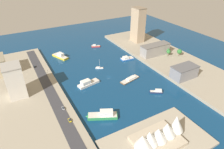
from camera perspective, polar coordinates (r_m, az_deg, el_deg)
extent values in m
plane|color=navy|center=(233.54, -0.94, -0.69)|extent=(440.00, 440.00, 0.00)
cube|color=#9E937F|center=(282.44, 15.70, 4.35)|extent=(70.00, 240.00, 3.20)
cube|color=#9E937F|center=(212.94, -23.35, -6.55)|extent=(70.00, 240.00, 3.20)
cube|color=#A89E89|center=(161.90, 12.74, -18.53)|extent=(80.61, 47.14, 2.00)
cube|color=#38383D|center=(213.53, -17.33, -4.57)|extent=(10.38, 228.00, 0.15)
cube|color=yellow|center=(287.74, -14.61, 4.96)|extent=(17.16, 26.86, 2.72)
cone|color=yellow|center=(297.95, -16.27, 5.62)|extent=(3.21, 3.21, 2.45)
cube|color=white|center=(285.19, -14.53, 5.56)|extent=(8.68, 10.78, 4.66)
cube|color=beige|center=(287.16, -14.64, 5.21)|extent=(16.47, 25.78, 0.10)
cube|color=#2D8C4C|center=(178.07, -2.73, -11.79)|extent=(26.65, 18.47, 2.95)
cone|color=#2D8C4C|center=(178.74, -7.23, -11.86)|extent=(3.56, 3.56, 2.66)
cube|color=white|center=(175.61, -1.60, -10.88)|extent=(12.72, 10.26, 4.37)
cube|color=beige|center=(177.04, -2.74, -11.43)|extent=(25.58, 17.73, 0.10)
cube|color=silver|center=(220.51, -6.70, -2.63)|extent=(25.26, 11.81, 2.51)
cone|color=silver|center=(226.36, -4.00, -1.51)|extent=(2.61, 2.61, 2.26)
cube|color=white|center=(217.11, -7.56, -2.21)|extent=(11.04, 7.91, 4.23)
cube|color=beige|center=(219.80, -6.72, -2.34)|extent=(24.25, 11.34, 0.10)
cube|color=white|center=(251.62, -3.65, 1.86)|extent=(9.86, 7.01, 1.02)
cone|color=white|center=(251.46, -2.49, 1.88)|extent=(1.24, 1.24, 0.92)
cube|color=white|center=(251.14, -4.04, 2.08)|extent=(4.43, 3.52, 1.25)
cube|color=beige|center=(251.35, -3.65, 1.97)|extent=(9.47, 6.72, 0.10)
cylinder|color=silver|center=(248.67, -3.59, 3.12)|extent=(0.24, 0.24, 11.39)
cube|color=brown|center=(228.11, 5.14, -1.47)|extent=(26.08, 12.63, 1.27)
cone|color=brown|center=(220.12, 2.84, -2.69)|extent=(1.38, 1.38, 1.14)
cube|color=white|center=(228.61, 5.48, -1.00)|extent=(12.58, 7.55, 1.51)
cube|color=beige|center=(227.75, 5.15, -1.32)|extent=(25.04, 12.13, 0.10)
cube|color=red|center=(314.50, -4.68, 8.05)|extent=(13.65, 9.04, 1.99)
cone|color=red|center=(314.66, -3.38, 8.12)|extent=(2.36, 2.36, 1.80)
cube|color=white|center=(313.72, -5.11, 8.37)|extent=(5.71, 4.94, 2.03)
cube|color=beige|center=(314.10, -4.69, 8.23)|extent=(13.10, 8.68, 0.10)
cube|color=#1E284C|center=(211.70, 12.51, -4.92)|extent=(12.56, 9.83, 1.78)
cone|color=#1E284C|center=(210.66, 10.69, -4.89)|extent=(2.22, 2.22, 1.61)
cube|color=white|center=(210.84, 13.16, -4.45)|extent=(6.88, 5.72, 2.57)
cube|color=beige|center=(211.16, 12.54, -4.72)|extent=(12.05, 9.43, 0.10)
cube|color=blue|center=(274.93, 4.37, 4.53)|extent=(18.42, 9.54, 1.53)
cone|color=blue|center=(279.25, 6.05, 4.88)|extent=(1.47, 1.47, 1.38)
cube|color=white|center=(272.91, 3.94, 4.84)|extent=(7.13, 6.88, 2.73)
cube|color=beige|center=(274.57, 4.38, 4.69)|extent=(17.68, 9.16, 0.10)
cube|color=tan|center=(322.37, 7.45, 13.82)|extent=(14.52, 19.74, 52.22)
cube|color=#7C6B55|center=(315.80, 7.78, 18.42)|extent=(15.10, 20.53, 0.80)
cube|color=silver|center=(211.33, -26.05, -1.72)|extent=(15.87, 19.09, 32.20)
cube|color=#9D9992|center=(203.84, -27.09, 2.20)|extent=(16.50, 19.85, 0.80)
cube|color=gray|center=(284.06, 12.20, 6.93)|extent=(40.87, 14.05, 14.26)
cube|color=slate|center=(281.19, 12.37, 8.33)|extent=(42.50, 14.61, 0.80)
cube|color=gray|center=(237.73, 19.94, 0.64)|extent=(28.50, 16.00, 13.23)
cube|color=#59595C|center=(234.51, 20.24, 2.12)|extent=(29.64, 16.64, 0.80)
cylinder|color=black|center=(263.86, -21.08, 1.94)|extent=(0.28, 0.65, 0.64)
cylinder|color=black|center=(263.79, -21.41, 1.87)|extent=(0.28, 0.65, 0.64)
cylinder|color=black|center=(266.73, -21.18, 2.24)|extent=(0.28, 0.65, 0.64)
cylinder|color=black|center=(266.66, -21.50, 2.16)|extent=(0.28, 0.65, 0.64)
cube|color=black|center=(265.12, -21.30, 2.11)|extent=(1.95, 4.65, 0.82)
cube|color=#262D38|center=(265.01, -21.34, 2.27)|extent=(1.65, 2.63, 0.60)
cylinder|color=black|center=(175.19, -12.47, -12.56)|extent=(0.27, 0.65, 0.64)
cylinder|color=black|center=(175.49, -11.96, -12.39)|extent=(0.27, 0.65, 0.64)
cylinder|color=black|center=(172.89, -12.09, -13.21)|extent=(0.27, 0.65, 0.64)
cylinder|color=black|center=(173.20, -11.58, -13.04)|extent=(0.27, 0.65, 0.64)
cube|color=yellow|center=(173.99, -12.04, -12.73)|extent=(1.97, 4.66, 0.78)
cube|color=#262D38|center=(173.39, -12.03, -12.62)|extent=(1.69, 2.63, 0.50)
cylinder|color=black|center=(188.12, -14.20, -9.28)|extent=(0.25, 0.64, 0.64)
cylinder|color=black|center=(188.39, -13.69, -9.14)|extent=(0.25, 0.64, 0.64)
cylinder|color=black|center=(185.80, -13.92, -9.83)|extent=(0.25, 0.64, 0.64)
cylinder|color=black|center=(186.07, -13.41, -9.68)|extent=(0.25, 0.64, 0.64)
cube|color=#B7B7BC|center=(186.90, -13.82, -9.41)|extent=(1.95, 4.37, 0.80)
cube|color=#262D38|center=(186.34, -13.82, -9.30)|extent=(1.71, 2.45, 0.46)
cylinder|color=black|center=(241.91, -17.96, 0.50)|extent=(0.18, 0.18, 5.50)
cube|color=black|center=(240.37, -18.09, 1.17)|extent=(0.36, 0.36, 1.00)
sphere|color=red|center=(240.20, -18.10, 1.24)|extent=(0.24, 0.24, 0.24)
sphere|color=yellow|center=(240.37, -18.09, 1.17)|extent=(0.24, 0.24, 0.24)
sphere|color=green|center=(240.53, -18.07, 1.10)|extent=(0.24, 0.24, 0.24)
cube|color=#BCAD93|center=(160.04, 12.85, -17.94)|extent=(35.79, 26.57, 3.00)
cone|color=white|center=(163.08, 18.01, -13.11)|extent=(12.80, 10.60, 16.90)
cone|color=white|center=(159.04, 15.57, -14.81)|extent=(13.93, 12.02, 14.07)
cone|color=white|center=(155.04, 13.15, -16.26)|extent=(14.05, 13.05, 11.96)
cone|color=white|center=(150.61, 10.83, -17.26)|extent=(13.46, 11.39, 14.16)
cone|color=white|center=(148.04, 8.83, -18.35)|extent=(14.95, 13.37, 13.33)
cylinder|color=brown|center=(294.12, 15.56, 6.11)|extent=(0.50, 0.50, 2.95)
sphere|color=#2D7233|center=(292.64, 15.67, 6.79)|extent=(5.79, 5.79, 5.79)
cylinder|color=brown|center=(285.66, 15.77, 5.50)|extent=(0.50, 0.50, 4.47)
sphere|color=#2D7233|center=(283.87, 15.90, 6.31)|extent=(5.56, 5.56, 5.56)
cylinder|color=brown|center=(290.60, 18.62, 5.44)|extent=(0.50, 0.50, 4.20)
sphere|color=#2D7233|center=(288.74, 18.77, 6.28)|extent=(6.53, 6.53, 6.53)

